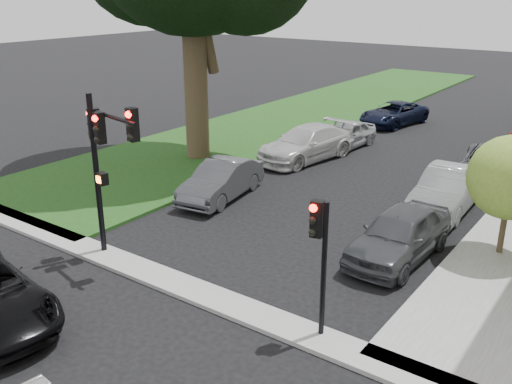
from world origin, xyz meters
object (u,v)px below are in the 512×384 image
Objects in this scene: car_parked_2 at (489,164)px; car_parked_1 at (448,190)px; small_tree_a at (511,178)px; traffic_signal_main at (104,148)px; car_parked_7 at (346,135)px; traffic_signal_secondary at (320,244)px; car_parked_6 at (306,143)px; car_parked_8 at (394,114)px; car_parked_5 at (221,180)px; car_parked_0 at (399,234)px.

car_parked_1 is at bearing -100.58° from car_parked_2.
small_tree_a is 11.91m from traffic_signal_main.
small_tree_a is 0.95× the size of car_parked_7.
small_tree_a is 7.42m from traffic_signal_secondary.
car_parked_6 is 9.29m from car_parked_8.
car_parked_1 is 1.09× the size of car_parked_5.
car_parked_0 is at bearing -90.64° from car_parked_1.
traffic_signal_main is 7.28m from traffic_signal_secondary.
traffic_signal_secondary reaches higher than car_parked_8.
traffic_signal_secondary is 9.87m from car_parked_5.
traffic_signal_main is 16.26m from car_parked_2.
traffic_signal_main reaches higher than car_parked_7.
car_parked_2 is (-2.29, 7.27, -1.82)m from small_tree_a.
traffic_signal_main is 1.08× the size of car_parked_0.
small_tree_a reaches higher than car_parked_8.
car_parked_5 is at bearing 175.65° from car_parked_0.
small_tree_a reaches higher than car_parked_2.
car_parked_2 reaches higher than car_parked_7.
traffic_signal_main is 9.10m from car_parked_0.
car_parked_1 is 1.00× the size of car_parked_8.
car_parked_2 is 1.05× the size of car_parked_8.
traffic_signal_secondary is 0.74× the size of car_parked_0.
car_parked_1 is 4.51m from car_parked_2.
traffic_signal_secondary is at bearing -47.73° from car_parked_6.
car_parked_8 is at bearing 118.87° from car_parked_1.
traffic_signal_main is 1.13× the size of car_parked_5.
car_parked_7 is 6.24m from car_parked_8.
car_parked_8 is (0.47, 9.28, -0.12)m from car_parked_6.
car_parked_5 is 9.49m from car_parked_7.
car_parked_8 is (-7.10, 11.85, -0.12)m from car_parked_1.
small_tree_a reaches higher than car_parked_1.
car_parked_5 reaches higher than car_parked_8.
car_parked_6 is at bearing -96.48° from car_parked_7.
car_parked_8 is at bearing 94.69° from car_parked_7.
traffic_signal_secondary reaches higher than car_parked_5.
small_tree_a reaches higher than car_parked_0.
car_parked_5 is 15.73m from car_parked_8.
car_parked_5 is at bearing 142.47° from traffic_signal_secondary.
traffic_signal_main is at bearing 179.69° from traffic_signal_secondary.
traffic_signal_main reaches higher than car_parked_5.
car_parked_7 reaches higher than car_parked_8.
car_parked_2 is at bearing 84.11° from car_parked_1.
car_parked_8 is at bearing 79.49° from car_parked_5.
traffic_signal_secondary is 5.27m from car_parked_0.
car_parked_7 is at bearing 89.81° from car_parked_6.
traffic_signal_main is 0.91× the size of car_parked_6.
car_parked_0 is at bearing 90.68° from traffic_signal_secondary.
car_parked_0 is 0.96× the size of car_parked_8.
traffic_signal_main is 1.03× the size of car_parked_8.
car_parked_2 is at bearing -34.28° from car_parked_8.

